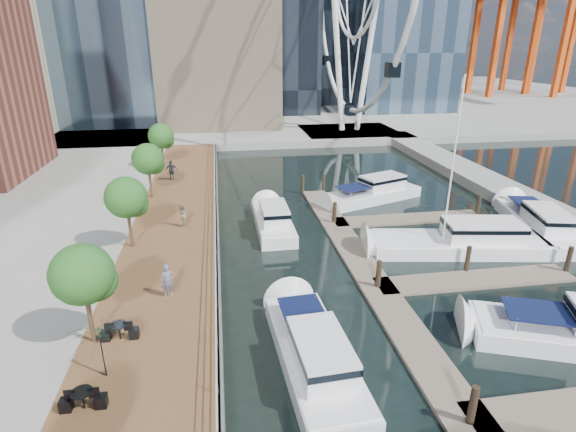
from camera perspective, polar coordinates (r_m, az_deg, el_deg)
The scene contains 14 objects.
ground at distance 19.63m, azimuth 10.73°, elevation -21.53°, with size 520.00×520.00×0.00m, color black.
boardwalk at distance 31.35m, azimuth -14.43°, elevation -3.49°, with size 6.00×60.00×1.00m, color brown.
seawall at distance 31.16m, azimuth -8.94°, elevation -3.21°, with size 0.25×60.00×1.00m, color #595954.
land_far at distance 116.29m, azimuth -6.26°, elevation 14.68°, with size 200.00×114.00×1.00m, color gray.
breakwater at distance 43.96m, azimuth 27.21°, elevation 1.91°, with size 4.00×60.00×1.00m, color gray.
pier at distance 69.48m, azimuth 7.77°, elevation 10.36°, with size 14.00×12.00×1.00m, color gray.
railing at distance 30.76m, azimuth -9.23°, elevation -1.48°, with size 0.10×60.00×1.05m, color white, non-canonical shape.
floating_docks at distance 29.88m, azimuth 19.11°, elevation -5.31°, with size 16.00×34.00×2.60m.
port_cranes at distance 131.59m, azimuth 27.08°, elevation 21.93°, with size 40.00×52.00×38.00m.
street_trees at distance 29.45m, azimuth -19.90°, elevation 2.22°, with size 2.60×42.60×4.60m.
pedestrian_near at distance 23.82m, azimuth -15.04°, elevation -7.96°, with size 0.66×0.43×1.81m, color #555872.
pedestrian_mid at distance 32.43m, azimuth -13.38°, elevation 0.07°, with size 0.85×0.66×1.74m, color gray.
pedestrian_far at distance 44.12m, azimuth -14.57°, elevation 5.65°, with size 1.13×0.47×1.92m, color #343B41.
moored_yachts at distance 31.59m, azimuth 19.20°, elevation -4.84°, with size 24.03×35.85×11.50m.
Camera 1 is at (-5.53, -13.47, 13.17)m, focal length 28.00 mm.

